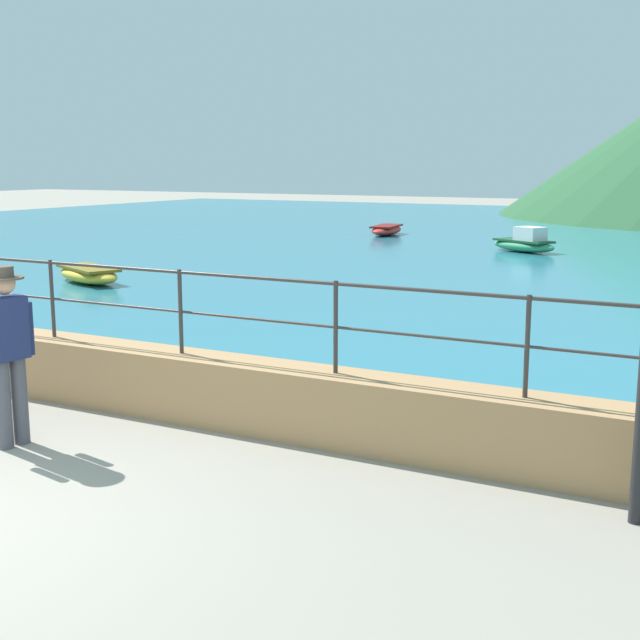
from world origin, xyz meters
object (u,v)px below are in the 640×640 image
object	(u,v)px
person_walking	(8,347)
boat_0	(386,230)
boat_1	(88,274)
boat_3	(525,243)

from	to	relation	value
person_walking	boat_0	xyz separation A→B (m)	(-6.18, 23.23, -0.72)
person_walking	boat_1	bearing A→B (deg)	129.36
boat_3	boat_1	bearing A→B (deg)	-121.83
boat_0	boat_3	distance (m)	7.02
boat_0	boat_3	size ratio (longest dim) A/B	0.98
boat_0	boat_1	size ratio (longest dim) A/B	0.97
boat_0	boat_3	world-z (taller)	boat_3
boat_1	boat_3	bearing A→B (deg)	58.17
person_walking	boat_1	world-z (taller)	person_walking
boat_1	boat_3	size ratio (longest dim) A/B	1.01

